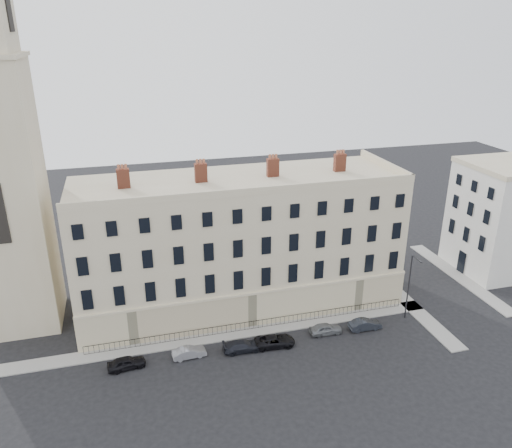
% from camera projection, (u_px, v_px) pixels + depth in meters
% --- Properties ---
extents(ground, '(160.00, 160.00, 0.00)m').
position_uv_depth(ground, '(325.00, 349.00, 50.53)').
color(ground, black).
rests_on(ground, ground).
extents(terrace, '(36.22, 12.22, 17.00)m').
position_uv_depth(terrace, '(239.00, 242.00, 57.00)').
color(terrace, '#C4B492').
rests_on(terrace, ground).
extents(adjacent_building, '(10.00, 10.00, 14.00)m').
position_uv_depth(adjacent_building, '(501.00, 220.00, 64.97)').
color(adjacent_building, silver).
rests_on(adjacent_building, ground).
extents(pavement_terrace, '(48.00, 2.00, 0.12)m').
position_uv_depth(pavement_terrace, '(218.00, 336.00, 52.51)').
color(pavement_terrace, gray).
rests_on(pavement_terrace, ground).
extents(pavement_east_return, '(2.00, 24.00, 0.12)m').
position_uv_depth(pavement_east_return, '(398.00, 294.00, 60.89)').
color(pavement_east_return, gray).
rests_on(pavement_east_return, ground).
extents(pavement_adjacent, '(2.00, 20.00, 0.12)m').
position_uv_depth(pavement_adjacent, '(458.00, 276.00, 65.15)').
color(pavement_adjacent, gray).
rests_on(pavement_adjacent, ground).
extents(railings, '(35.00, 0.04, 0.96)m').
position_uv_depth(railings, '(254.00, 325.00, 53.68)').
color(railings, black).
rests_on(railings, ground).
extents(car_a, '(3.72, 1.82, 1.22)m').
position_uv_depth(car_a, '(127.00, 363.00, 47.53)').
color(car_a, black).
rests_on(car_a, ground).
extents(car_b, '(3.39, 1.36, 1.10)m').
position_uv_depth(car_b, '(189.00, 352.00, 49.14)').
color(car_b, gray).
rests_on(car_b, ground).
extents(car_c, '(4.02, 1.75, 1.15)m').
position_uv_depth(car_c, '(242.00, 346.00, 50.08)').
color(car_c, black).
rests_on(car_c, ground).
extents(car_d, '(4.28, 2.23, 1.15)m').
position_uv_depth(car_d, '(275.00, 341.00, 50.89)').
color(car_d, black).
rests_on(car_d, ground).
extents(car_e, '(3.54, 1.49, 1.20)m').
position_uv_depth(car_e, '(326.00, 329.00, 52.91)').
color(car_e, slate).
rests_on(car_e, ground).
extents(car_f, '(3.61, 1.31, 1.18)m').
position_uv_depth(car_f, '(365.00, 324.00, 53.68)').
color(car_f, '#21242C').
rests_on(car_f, ground).
extents(streetlamp, '(0.31, 1.67, 7.73)m').
position_uv_depth(streetlamp, '(409.00, 284.00, 54.40)').
color(streetlamp, '#2B2B30').
rests_on(streetlamp, ground).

